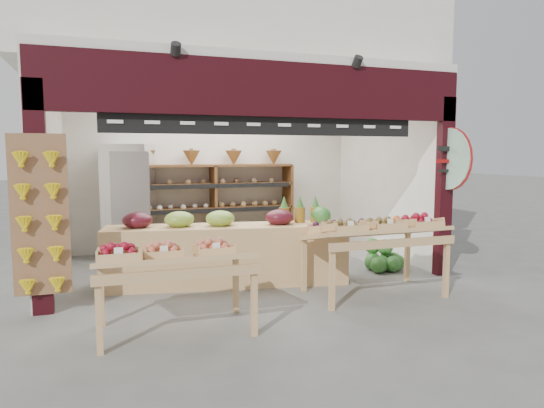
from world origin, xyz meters
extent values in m
plane|color=#62615D|center=(0.00, 0.00, 0.00)|extent=(60.00, 60.00, 0.00)
cube|color=white|center=(0.00, 2.29, 1.50)|extent=(5.76, 0.18, 3.00)
cube|color=white|center=(-2.79, 0.60, 1.50)|extent=(0.18, 3.38, 3.00)
cube|color=white|center=(2.79, 0.60, 1.50)|extent=(0.18, 3.38, 3.00)
cube|color=white|center=(0.00, 0.60, 3.06)|extent=(5.76, 3.38, 0.12)
cube|color=white|center=(0.00, 1.70, 4.20)|extent=(6.36, 4.60, 2.40)
cube|color=black|center=(0.00, -1.05, 2.65)|extent=(5.70, 0.14, 0.70)
cube|color=black|center=(-2.75, -1.05, 1.32)|extent=(0.22, 0.14, 2.65)
cube|color=black|center=(2.75, -1.05, 1.32)|extent=(0.22, 0.14, 2.65)
cube|color=black|center=(0.00, -1.02, 2.20)|extent=(4.20, 0.05, 0.26)
cylinder|color=white|center=(0.10, -0.95, 2.45)|extent=(0.34, 0.05, 0.34)
cube|color=brown|center=(-2.73, -1.14, 1.15)|extent=(0.60, 0.04, 1.80)
cylinder|color=#A5CFB7|center=(2.75, -1.14, 1.75)|extent=(0.04, 0.90, 0.90)
cylinder|color=maroon|center=(2.75, -1.16, 1.75)|extent=(0.01, 0.92, 0.92)
cube|color=brown|center=(-1.61, 1.95, 0.80)|extent=(0.05, 0.50, 1.61)
cube|color=brown|center=(-0.10, 1.95, 0.80)|extent=(0.05, 0.50, 1.61)
cube|color=brown|center=(1.41, 1.95, 0.80)|extent=(0.05, 0.50, 1.61)
cube|color=brown|center=(-0.10, 1.95, 0.35)|extent=(3.01, 0.50, 0.04)
cube|color=brown|center=(-0.10, 1.95, 0.80)|extent=(3.01, 0.50, 0.04)
cube|color=brown|center=(-0.10, 1.95, 1.26)|extent=(3.01, 0.50, 0.04)
cube|color=brown|center=(-0.10, 1.95, 1.61)|extent=(3.01, 0.50, 0.04)
cone|color=brown|center=(-1.31, 1.95, 1.75)|extent=(0.32, 0.32, 0.28)
cone|color=brown|center=(-0.50, 1.95, 1.75)|extent=(0.32, 0.32, 0.28)
cone|color=brown|center=(0.30, 1.95, 1.75)|extent=(0.32, 0.32, 0.28)
cone|color=brown|center=(1.10, 1.95, 1.75)|extent=(0.32, 0.32, 0.28)
cube|color=silver|center=(-1.64, 1.81, 0.99)|extent=(0.98, 0.98, 1.99)
cube|color=silver|center=(-1.53, 0.67, 0.18)|extent=(0.45, 0.35, 0.37)
cube|color=silver|center=(-1.48, 0.67, 0.52)|extent=(0.40, 0.33, 0.31)
cube|color=#16541A|center=(-0.98, 0.54, 0.15)|extent=(0.42, 0.33, 0.31)
cube|color=silver|center=(-0.96, 0.94, 0.14)|extent=(0.38, 0.30, 0.29)
cube|color=tan|center=(-0.45, -0.52, 0.42)|extent=(3.40, 1.22, 0.83)
ellipsoid|color=#59141E|center=(-1.64, -0.31, 0.93)|extent=(0.41, 0.37, 0.22)
ellipsoid|color=#8CB23F|center=(-1.09, -0.41, 0.93)|extent=(0.41, 0.37, 0.22)
ellipsoid|color=#8CB23F|center=(-0.54, -0.51, 0.93)|extent=(0.41, 0.37, 0.22)
ellipsoid|color=#59141E|center=(0.28, -0.65, 0.93)|extent=(0.41, 0.37, 0.22)
cylinder|color=olive|center=(0.39, -0.53, 0.94)|extent=(0.15, 0.15, 0.22)
cylinder|color=olive|center=(0.62, -0.57, 0.94)|extent=(0.15, 0.15, 0.22)
cylinder|color=olive|center=(0.85, -0.61, 0.94)|extent=(0.15, 0.15, 0.22)
cube|color=tan|center=(-1.39, -2.10, 0.74)|extent=(1.60, 0.91, 0.23)
cube|color=tan|center=(-2.13, -2.47, 0.32)|extent=(0.06, 0.06, 0.64)
cube|color=tan|center=(-0.67, -2.50, 0.32)|extent=(0.06, 0.06, 0.64)
cube|color=tan|center=(-2.12, -1.70, 0.32)|extent=(0.06, 0.06, 0.64)
cube|color=tan|center=(-0.65, -1.73, 0.32)|extent=(0.06, 0.06, 0.64)
cube|color=tan|center=(1.23, -1.62, 0.81)|extent=(1.73, 0.97, 0.25)
cube|color=tan|center=(0.42, -2.04, 0.35)|extent=(0.06, 0.06, 0.71)
cube|color=tan|center=(2.03, -2.05, 0.35)|extent=(0.06, 0.06, 0.71)
cube|color=tan|center=(0.43, -1.19, 0.35)|extent=(0.06, 0.06, 0.71)
cube|color=tan|center=(2.03, -1.20, 0.35)|extent=(0.06, 0.06, 0.71)
sphere|color=#1A4F1A|center=(1.99, -0.61, 0.13)|extent=(0.25, 0.25, 0.25)
sphere|color=#1A4F1A|center=(2.26, -0.61, 0.13)|extent=(0.25, 0.25, 0.25)
sphere|color=#1A4F1A|center=(1.99, -0.34, 0.13)|extent=(0.25, 0.25, 0.25)
sphere|color=#1A4F1A|center=(2.26, -0.34, 0.13)|extent=(0.25, 0.25, 0.25)
sphere|color=#1A4F1A|center=(2.13, -0.47, 0.35)|extent=(0.25, 0.25, 0.25)
sphere|color=#1A4F1A|center=(2.13, -0.70, 0.13)|extent=(0.25, 0.25, 0.25)
sphere|color=#1A4F1A|center=(1.90, -0.47, 0.13)|extent=(0.25, 0.25, 0.25)
sphere|color=#1A4F1A|center=(1.99, -0.32, 0.35)|extent=(0.25, 0.25, 0.25)
sphere|color=#1A4F1A|center=(2.31, -0.44, 0.13)|extent=(0.25, 0.25, 0.25)
sphere|color=#1A4F1A|center=(1.89, -0.68, 0.13)|extent=(0.25, 0.25, 0.25)
camera|label=1|loc=(-2.05, -7.02, 1.83)|focal=32.00mm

